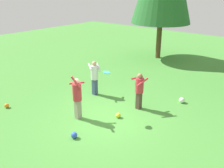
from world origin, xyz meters
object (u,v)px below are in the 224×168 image
person_thrower (77,95)px  ball_yellow (118,115)px  person_bystander (95,75)px  ball_orange (7,106)px  person_catcher (139,88)px  ball_blue (74,135)px  frisbee (106,72)px  ball_white (182,100)px

person_thrower → ball_yellow: (1.17, 1.03, -0.89)m
person_bystander → ball_orange: 4.02m
person_thrower → person_catcher: person_thrower is taller
person_thrower → ball_yellow: bearing=-3.8°
person_catcher → person_bystander: bearing=-66.0°
ball_blue → ball_yellow: 2.08m
person_catcher → person_bystander: size_ratio=0.95×
ball_blue → ball_orange: 3.90m
person_catcher → person_bystander: (-2.43, -0.13, 0.05)m
person_catcher → frisbee: frisbee is taller
ball_blue → ball_white: size_ratio=0.88×
person_catcher → ball_white: size_ratio=6.23×
person_bystander → frisbee: (1.89, -1.29, 0.89)m
ball_blue → ball_white: 5.17m
person_bystander → frisbee: bearing=-0.0°
ball_orange → person_catcher: bearing=39.8°
frisbee → ball_white: size_ratio=1.53×
ball_blue → ball_yellow: bearing=82.9°
frisbee → person_catcher: bearing=69.2°
ball_orange → frisbee: bearing=29.9°
ball_blue → person_catcher: bearing=82.7°
ball_yellow → ball_orange: size_ratio=1.05×
person_thrower → ball_orange: 3.39m
person_thrower → person_bystander: person_thrower is taller
ball_yellow → person_bystander: bearing=155.2°
person_bystander → ball_white: size_ratio=6.54×
person_thrower → ball_blue: person_thrower is taller
person_thrower → person_catcher: 2.58m
frisbee → ball_yellow: (0.38, 0.24, -1.76)m
person_catcher → person_bystander: person_bystander is taller
ball_yellow → ball_orange: ball_yellow is taller
person_bystander → ball_yellow: bearing=9.5°
ball_white → person_bystander: bearing=-153.2°
person_bystander → ball_white: bearing=61.1°
ball_blue → person_bystander: bearing=122.9°
person_bystander → person_thrower: bearing=-27.9°
ball_yellow → ball_white: ball_white is taller
person_bystander → frisbee: size_ratio=4.28×
ball_orange → person_bystander: bearing=61.4°
ball_yellow → ball_white: 3.15m
person_catcher → ball_yellow: 1.45m
person_bystander → ball_blue: 3.81m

